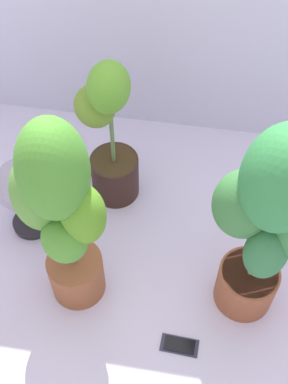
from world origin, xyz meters
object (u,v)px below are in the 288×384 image
(potted_plant_front_right, at_px, (268,220))
(floor_fan, at_px, (23,188))
(potted_plant_back_left, at_px, (109,137))
(potted_plant_front_left, at_px, (60,211))
(cell_phone, at_px, (179,345))

(potted_plant_front_right, xyz_separation_m, floor_fan, (-0.93, 0.21, -0.29))
(potted_plant_back_left, relative_size, potted_plant_front_left, 0.79)
(potted_plant_front_left, distance_m, potted_plant_front_right, 0.66)
(potted_plant_back_left, xyz_separation_m, potted_plant_front_right, (0.62, -0.46, 0.20))
(potted_plant_front_left, height_order, cell_phone, potted_plant_front_left)
(potted_plant_back_left, xyz_separation_m, cell_phone, (0.40, -0.70, -0.35))
(potted_plant_back_left, distance_m, potted_plant_front_right, 0.79)
(potted_plant_front_left, bearing_deg, potted_plant_front_right, 5.06)
(potted_plant_front_left, bearing_deg, potted_plant_back_left, 85.11)
(potted_plant_back_left, bearing_deg, potted_plant_front_left, -94.89)
(potted_plant_back_left, bearing_deg, floor_fan, -141.70)
(potted_plant_front_right, relative_size, floor_fan, 2.43)
(potted_plant_front_left, height_order, potted_plant_front_right, potted_plant_front_right)
(potted_plant_front_right, height_order, floor_fan, potted_plant_front_right)
(potted_plant_front_right, bearing_deg, potted_plant_back_left, 143.30)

